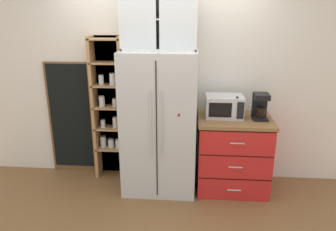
% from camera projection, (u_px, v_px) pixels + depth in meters
% --- Properties ---
extents(ground_plane, '(10.54, 10.54, 0.00)m').
position_uv_depth(ground_plane, '(160.00, 185.00, 4.19)').
color(ground_plane, brown).
extents(wall_back_cream, '(4.86, 0.10, 2.55)m').
position_uv_depth(wall_back_cream, '(163.00, 82.00, 4.17)').
color(wall_back_cream, silver).
rests_on(wall_back_cream, ground).
extents(refrigerator, '(0.87, 0.71, 1.73)m').
position_uv_depth(refrigerator, '(160.00, 122.00, 3.93)').
color(refrigerator, silver).
rests_on(refrigerator, ground).
extents(pantry_shelf_column, '(0.45, 0.25, 1.86)m').
position_uv_depth(pantry_shelf_column, '(110.00, 108.00, 4.23)').
color(pantry_shelf_column, brown).
rests_on(pantry_shelf_column, ground).
extents(counter_cabinet, '(0.88, 0.66, 0.93)m').
position_uv_depth(counter_cabinet, '(233.00, 154.00, 4.01)').
color(counter_cabinet, red).
rests_on(counter_cabinet, ground).
extents(microwave, '(0.44, 0.33, 0.26)m').
position_uv_depth(microwave, '(224.00, 106.00, 3.88)').
color(microwave, silver).
rests_on(microwave, counter_cabinet).
extents(coffee_maker, '(0.17, 0.20, 0.31)m').
position_uv_depth(coffee_maker, '(260.00, 106.00, 3.80)').
color(coffee_maker, black).
rests_on(coffee_maker, counter_cabinet).
extents(mug_navy, '(0.12, 0.09, 0.09)m').
position_uv_depth(mug_navy, '(235.00, 113.00, 3.90)').
color(mug_navy, navy).
rests_on(mug_navy, counter_cabinet).
extents(bottle_amber, '(0.07, 0.07, 0.25)m').
position_uv_depth(bottle_amber, '(236.00, 109.00, 3.85)').
color(bottle_amber, brown).
rests_on(bottle_amber, counter_cabinet).
extents(bottle_cobalt, '(0.07, 0.07, 0.28)m').
position_uv_depth(bottle_cobalt, '(236.00, 110.00, 3.77)').
color(bottle_cobalt, navy).
rests_on(bottle_cobalt, counter_cabinet).
extents(upper_cabinet, '(0.84, 0.32, 0.67)m').
position_uv_depth(upper_cabinet, '(159.00, 19.00, 3.60)').
color(upper_cabinet, silver).
rests_on(upper_cabinet, refrigerator).
extents(chalkboard_menu, '(0.60, 0.04, 1.52)m').
position_uv_depth(chalkboard_menu, '(71.00, 119.00, 4.35)').
color(chalkboard_menu, brown).
rests_on(chalkboard_menu, ground).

